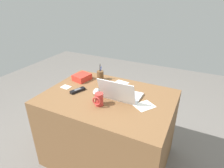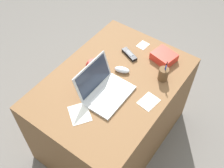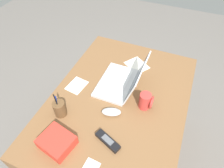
{
  "view_description": "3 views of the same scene",
  "coord_description": "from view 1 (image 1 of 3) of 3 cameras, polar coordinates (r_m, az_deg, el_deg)",
  "views": [
    {
      "loc": [
        -0.7,
        1.32,
        1.6
      ],
      "look_at": [
        -0.01,
        -0.06,
        0.84
      ],
      "focal_mm": 30.08,
      "sensor_mm": 36.0,
      "label": 1
    },
    {
      "loc": [
        -1.04,
        -0.75,
        2.25
      ],
      "look_at": [
        -0.09,
        -0.06,
        0.86
      ],
      "focal_mm": 44.08,
      "sensor_mm": 36.0,
      "label": 2
    },
    {
      "loc": [
        0.75,
        0.26,
        1.75
      ],
      "look_at": [
        -0.03,
        -0.06,
        0.84
      ],
      "focal_mm": 31.87,
      "sensor_mm": 36.0,
      "label": 3
    }
  ],
  "objects": [
    {
      "name": "paper_note_near_laptop",
      "position": [
        1.96,
        2.82,
        0.32
      ],
      "size": [
        0.15,
        0.12,
        0.0
      ],
      "primitive_type": "cube",
      "rotation": [
        0.0,
        0.0,
        -0.14
      ],
      "color": "white",
      "rests_on": "desk"
    },
    {
      "name": "pen_holder",
      "position": [
        2.02,
        -3.58,
        2.62
      ],
      "size": [
        0.07,
        0.07,
        0.18
      ],
      "color": "brown",
      "rests_on": "desk"
    },
    {
      "name": "coffee_mug_white",
      "position": [
        1.56,
        -4.02,
        -4.73
      ],
      "size": [
        0.08,
        0.08,
        0.11
      ],
      "color": "#C63833",
      "rests_on": "desk"
    },
    {
      "name": "computer_mouse",
      "position": [
        1.76,
        -4.85,
        -2.26
      ],
      "size": [
        0.09,
        0.13,
        0.04
      ],
      "primitive_type": "ellipsoid",
      "rotation": [
        0.0,
        0.0,
        0.32
      ],
      "color": "silver",
      "rests_on": "desk"
    },
    {
      "name": "laptop",
      "position": [
        1.67,
        2.64,
        -2.99
      ],
      "size": [
        0.34,
        0.28,
        0.21
      ],
      "color": "silver",
      "rests_on": "desk"
    },
    {
      "name": "paper_note_right",
      "position": [
        1.6,
        9.8,
        -6.54
      ],
      "size": [
        0.2,
        0.2,
        0.0
      ],
      "primitive_type": "cube",
      "rotation": [
        0.0,
        0.0,
        -0.6
      ],
      "color": "white",
      "rests_on": "desk"
    },
    {
      "name": "paper_note_left",
      "position": [
        1.94,
        -13.84,
        -0.89
      ],
      "size": [
        0.1,
        0.08,
        0.0
      ],
      "primitive_type": "cube",
      "rotation": [
        0.0,
        0.0,
        -0.06
      ],
      "color": "white",
      "rests_on": "desk"
    },
    {
      "name": "ground_plane",
      "position": [
        2.19,
        -1.08,
        -20.88
      ],
      "size": [
        6.0,
        6.0,
        0.0
      ],
      "primitive_type": "plane",
      "color": "slate"
    },
    {
      "name": "cordless_phone",
      "position": [
        1.82,
        -10.37,
        -1.93
      ],
      "size": [
        0.1,
        0.16,
        0.03
      ],
      "color": "black",
      "rests_on": "desk"
    },
    {
      "name": "desk",
      "position": [
        1.94,
        -1.18,
        -13.32
      ],
      "size": [
        1.18,
        0.84,
        0.75
      ],
      "primitive_type": "cube",
      "color": "brown",
      "rests_on": "ground"
    },
    {
      "name": "snack_bag",
      "position": [
        2.05,
        -9.12,
        2.06
      ],
      "size": [
        0.18,
        0.19,
        0.06
      ],
      "primitive_type": "cube",
      "rotation": [
        0.0,
        0.0,
        -0.21
      ],
      "color": "red",
      "rests_on": "desk"
    }
  ]
}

